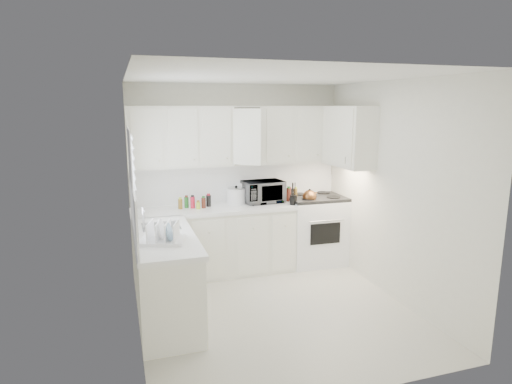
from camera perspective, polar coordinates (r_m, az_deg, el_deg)
name	(u,v)px	position (r m, az deg, el deg)	size (l,w,h in m)	color
floor	(274,310)	(5.19, 2.43, -15.14)	(3.20, 3.20, 0.00)	beige
ceiling	(277,77)	(4.66, 2.70, 14.83)	(3.20, 3.20, 0.00)	white
wall_back	(237,177)	(6.26, -2.50, 1.98)	(3.00, 3.00, 0.00)	silver
wall_front	(349,243)	(3.36, 12.09, -6.50)	(3.00, 3.00, 0.00)	silver
wall_left	(133,209)	(4.48, -15.77, -2.18)	(3.20, 3.20, 0.00)	silver
wall_right	(393,191)	(5.45, 17.52, 0.08)	(3.20, 3.20, 0.00)	silver
window_blinds	(132,179)	(4.78, -15.85, 1.69)	(0.06, 0.96, 1.06)	white
lower_cabinets_back	(216,242)	(6.09, -5.26, -6.57)	(2.22, 0.60, 0.90)	silver
lower_cabinets_left	(165,279)	(4.95, -11.79, -11.06)	(0.60, 1.60, 0.90)	silver
countertop_back	(216,209)	(5.95, -5.32, -2.23)	(2.24, 0.64, 0.05)	white
countertop_left	(164,237)	(4.79, -11.90, -5.79)	(0.64, 1.62, 0.05)	white
backsplash_back	(237,182)	(6.26, -2.47, 1.29)	(2.98, 0.02, 0.55)	white
backsplash_left	(134,212)	(4.69, -15.69, -2.52)	(0.02, 1.60, 0.55)	white
upper_cabinets_back	(240,165)	(6.07, -2.11, 3.61)	(3.00, 0.33, 0.80)	silver
upper_cabinets_right	(347,166)	(6.02, 11.87, 3.30)	(0.33, 0.90, 0.80)	silver
sink	(161,216)	(5.09, -12.38, -3.10)	(0.42, 0.38, 0.30)	gray
stove	(316,220)	(6.51, 7.79, -3.66)	(0.84, 0.69, 1.29)	white
tea_kettle	(310,196)	(6.20, 7.02, -0.50)	(0.24, 0.21, 0.23)	brown
frying_pan	(322,196)	(6.65, 8.67, -0.53)	(0.23, 0.39, 0.04)	black
microwave	(263,189)	(6.18, 0.92, 0.35)	(0.56, 0.31, 0.38)	gray
rice_cooker	(236,195)	(6.12, -2.59, -0.35)	(0.26, 0.26, 0.26)	white
paper_towel	(243,192)	(6.24, -1.65, -0.04)	(0.12, 0.12, 0.27)	white
utensil_crock	(294,193)	(6.06, 4.93, -0.16)	(0.11, 0.11, 0.32)	black
dish_rack	(162,231)	(4.50, -12.17, -4.95)	(0.44, 0.33, 0.24)	white
spice_left_0	(180,203)	(5.98, -9.91, -1.41)	(0.06, 0.06, 0.13)	olive
spice_left_1	(187,204)	(5.90, -9.07, -1.55)	(0.06, 0.06, 0.13)	#246C25
spice_left_2	(191,202)	(6.00, -8.49, -1.32)	(0.06, 0.06, 0.13)	red
spice_left_3	(198,203)	(5.92, -7.64, -1.45)	(0.06, 0.06, 0.13)	#B5D131
spice_left_4	(202,201)	(6.02, -7.09, -1.23)	(0.06, 0.06, 0.13)	#5B261A
spice_left_5	(209,202)	(5.95, -6.21, -1.36)	(0.06, 0.06, 0.13)	black
sauce_right_0	(278,194)	(6.35, 2.91, -0.22)	(0.06, 0.06, 0.19)	red
sauce_right_1	(283,194)	(6.31, 3.56, -0.30)	(0.06, 0.06, 0.19)	#B5D131
sauce_right_2	(285,193)	(6.39, 3.83, -0.16)	(0.06, 0.06, 0.19)	#5B261A
sauce_right_3	(290,194)	(6.35, 4.49, -0.24)	(0.06, 0.06, 0.19)	black
sauce_right_4	(292,193)	(6.43, 4.74, -0.11)	(0.06, 0.06, 0.19)	olive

